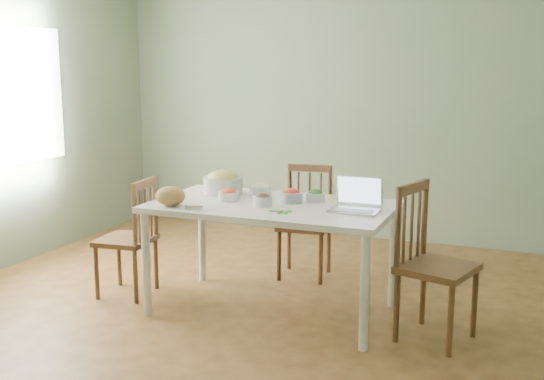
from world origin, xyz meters
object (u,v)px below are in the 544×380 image
at_px(bowl_squash, 223,182).
at_px(laptop, 354,195).
at_px(chair_right, 438,264).
at_px(chair_left, 126,237).
at_px(chair_far, 305,223).
at_px(dining_table, 272,258).
at_px(bread_boule, 170,196).

bearing_deg(bowl_squash, laptop, -12.23).
bearing_deg(chair_right, chair_left, 106.11).
xyz_separation_m(chair_right, bowl_squash, (-1.68, 0.29, 0.38)).
height_order(chair_right, bowl_squash, chair_right).
relative_size(chair_left, bowl_squash, 3.05).
relative_size(chair_far, laptop, 2.83).
distance_m(chair_left, bowl_squash, 0.87).
relative_size(chair_left, chair_right, 0.90).
xyz_separation_m(dining_table, laptop, (0.61, -0.03, 0.52)).
distance_m(bowl_squash, laptop, 1.13).
height_order(bread_boule, laptop, laptop).
bearing_deg(chair_left, chair_right, 84.45).
height_order(dining_table, chair_right, chair_right).
bearing_deg(chair_right, dining_table, 101.98).
height_order(chair_far, laptop, laptop).
bearing_deg(chair_left, laptop, 86.10).
relative_size(dining_table, bread_boule, 8.10).
relative_size(chair_far, bowl_squash, 3.10).
height_order(dining_table, bowl_squash, bowl_squash).
xyz_separation_m(dining_table, chair_left, (-1.19, -0.09, 0.06)).
xyz_separation_m(chair_left, laptop, (1.80, 0.06, 0.46)).
height_order(bowl_squash, laptop, laptop).
distance_m(chair_left, laptop, 1.86).
height_order(chair_far, chair_left, chair_far).
distance_m(chair_right, laptop, 0.71).
relative_size(dining_table, chair_far, 1.83).
height_order(dining_table, bread_boule, bread_boule).
bearing_deg(dining_table, laptop, -2.85).
bearing_deg(chair_right, laptop, 101.00).
bearing_deg(laptop, chair_far, 126.28).
height_order(chair_right, bread_boule, chair_right).
bearing_deg(bowl_squash, dining_table, -22.97).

